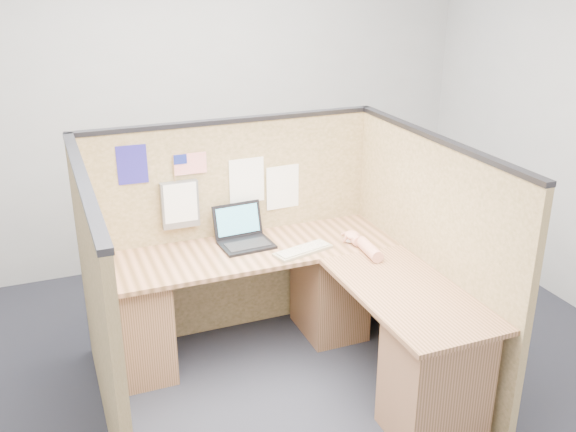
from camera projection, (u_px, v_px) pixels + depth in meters
name	position (u px, v px, depth m)	size (l,w,h in m)	color
floor	(286.00, 404.00, 3.85)	(5.00, 5.00, 0.00)	black
wall_back	(185.00, 102.00, 5.28)	(5.00, 5.00, 0.00)	#A9ACAF
cubicle_partitions	(260.00, 260.00, 3.94)	(2.06, 1.83, 1.53)	brown
l_desk	(296.00, 318.00, 4.02)	(1.95, 1.75, 0.73)	brown
laptop	(243.00, 234.00, 4.26)	(0.35, 0.34, 0.24)	black
keyboard	(303.00, 250.00, 4.13)	(0.42, 0.23, 0.03)	gray
mouse	(352.00, 239.00, 4.27)	(0.12, 0.07, 0.05)	silver
hand_forearm	(364.00, 245.00, 4.14)	(0.12, 0.41, 0.09)	tan
blue_poster	(132.00, 165.00, 3.99)	(0.19, 0.00, 0.25)	navy
american_flag	(186.00, 166.00, 4.11)	(0.22, 0.01, 0.37)	olive
file_holder	(180.00, 204.00, 4.17)	(0.24, 0.05, 0.31)	slate
paper_left	(247.00, 181.00, 4.32)	(0.24, 0.00, 0.31)	white
paper_right	(283.00, 187.00, 4.44)	(0.24, 0.00, 0.31)	white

